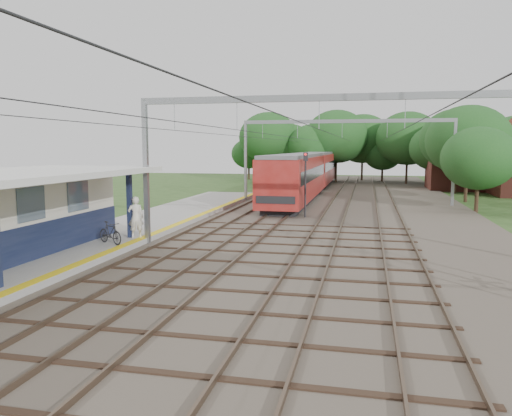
% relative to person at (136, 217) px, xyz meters
% --- Properties ---
extents(ballast_bed, '(18.00, 90.00, 0.10)m').
position_rel_person_xyz_m(ballast_bed, '(9.60, 15.00, -1.31)').
color(ballast_bed, '#473D33').
rests_on(ballast_bed, ground).
extents(platform, '(5.00, 52.00, 0.35)m').
position_rel_person_xyz_m(platform, '(-1.90, -1.00, -1.18)').
color(platform, gray).
rests_on(platform, ground).
extents(yellow_stripe, '(0.45, 52.00, 0.01)m').
position_rel_person_xyz_m(yellow_stripe, '(0.35, -1.00, -1.00)').
color(yellow_stripe, yellow).
rests_on(yellow_stripe, platform).
extents(rail_tracks, '(11.80, 88.00, 0.15)m').
position_rel_person_xyz_m(rail_tracks, '(7.10, 15.00, -1.18)').
color(rail_tracks, brown).
rests_on(rail_tracks, ballast_bed).
extents(catenary_system, '(17.22, 88.00, 7.00)m').
position_rel_person_xyz_m(catenary_system, '(8.99, 10.28, 4.15)').
color(catenary_system, gray).
rests_on(catenary_system, ground).
extents(tree_band, '(31.72, 30.88, 8.82)m').
position_rel_person_xyz_m(tree_band, '(9.44, 42.12, 3.56)').
color(tree_band, '#382619').
rests_on(tree_band, ground).
extents(house_far, '(8.00, 6.12, 8.66)m').
position_rel_person_xyz_m(house_far, '(21.60, 37.00, 1.88)').
color(house_far, brown).
rests_on(house_far, ground).
extents(person, '(0.86, 0.73, 2.02)m').
position_rel_person_xyz_m(person, '(0.00, 0.00, 0.00)').
color(person, silver).
rests_on(person, platform).
extents(bicycle, '(1.72, 1.22, 1.02)m').
position_rel_person_xyz_m(bicycle, '(-0.40, -1.77, -0.50)').
color(bicycle, black).
rests_on(bicycle, platform).
extents(train, '(3.11, 38.67, 4.07)m').
position_rel_person_xyz_m(train, '(5.10, 29.14, 0.90)').
color(train, black).
rests_on(train, ballast_bed).
extents(signal_post, '(0.32, 0.28, 4.39)m').
position_rel_person_xyz_m(signal_post, '(6.95, 10.57, 1.41)').
color(signal_post, black).
rests_on(signal_post, ground).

